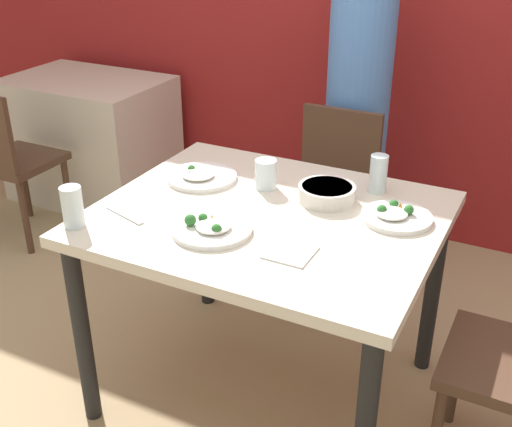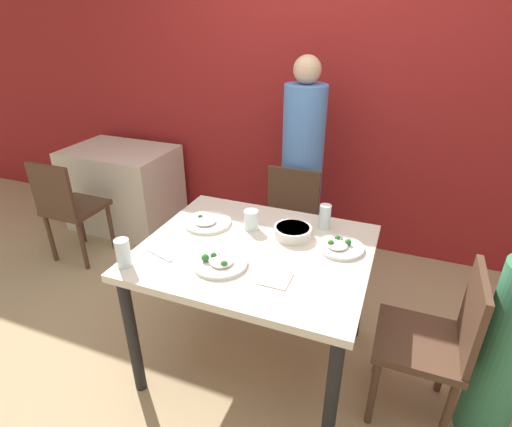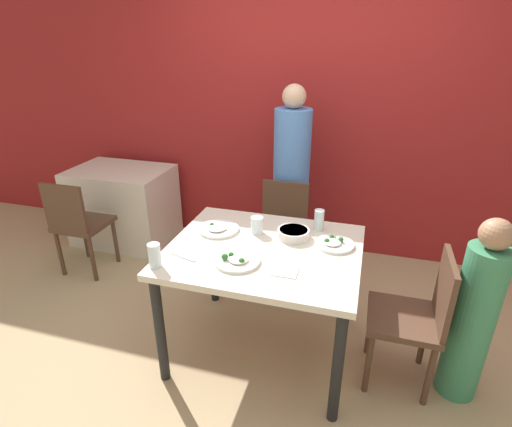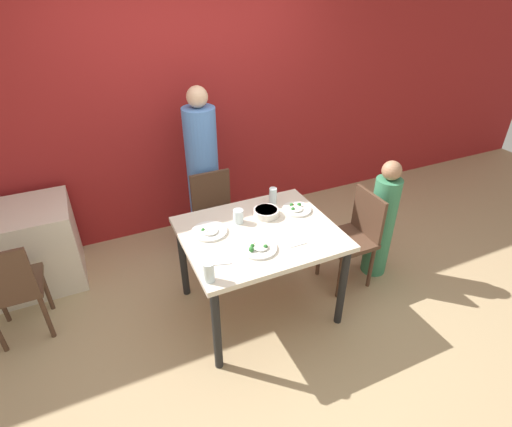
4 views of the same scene
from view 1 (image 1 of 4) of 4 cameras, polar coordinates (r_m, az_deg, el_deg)
ground_plane at (r=2.63m, az=0.89°, el=-15.26°), size 10.00×10.00×0.00m
dining_table at (r=2.23m, az=1.02°, el=-2.13°), size 1.15×0.96×0.78m
chair_adult_spot at (r=3.01m, az=6.54°, el=1.57°), size 0.40×0.40×0.87m
person_adult at (r=3.20m, az=8.90°, el=8.06°), size 0.31×0.31×1.60m
bowl_curry at (r=2.27m, az=6.31°, el=1.85°), size 0.20×0.20×0.06m
plate_rice_adult at (r=2.06m, az=-4.00°, el=-1.29°), size 0.26×0.26×0.06m
plate_rice_child at (r=2.44m, az=-4.93°, el=3.31°), size 0.27×0.27×0.05m
plate_noodles at (r=2.18m, az=12.31°, el=-0.21°), size 0.24×0.24×0.05m
glass_water_tall at (r=2.35m, az=0.87°, el=3.52°), size 0.08×0.08×0.11m
glass_water_short at (r=2.15m, az=-16.01°, el=0.57°), size 0.07×0.07×0.14m
glass_water_center at (r=2.35m, az=10.82°, el=3.48°), size 0.06×0.06×0.14m
napkin_folded at (r=1.95m, az=3.05°, el=-3.45°), size 0.14×0.14×0.01m
fork_steel at (r=2.20m, az=-11.58°, el=-0.16°), size 0.18×0.07×0.01m
background_table at (r=4.14m, az=-14.43°, el=6.45°), size 0.94×0.65×0.76m
chair_background at (r=3.67m, az=-21.20°, el=4.61°), size 0.40×0.40×0.87m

